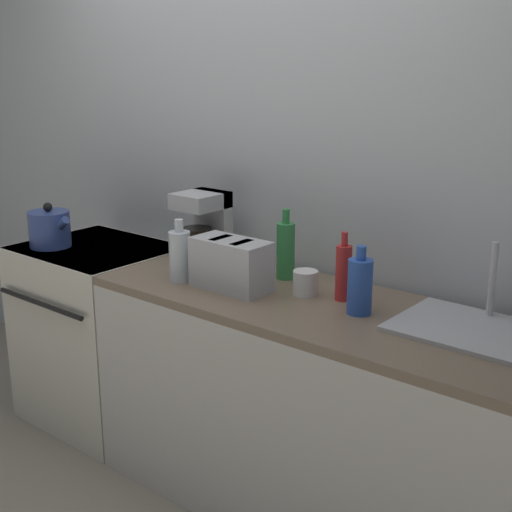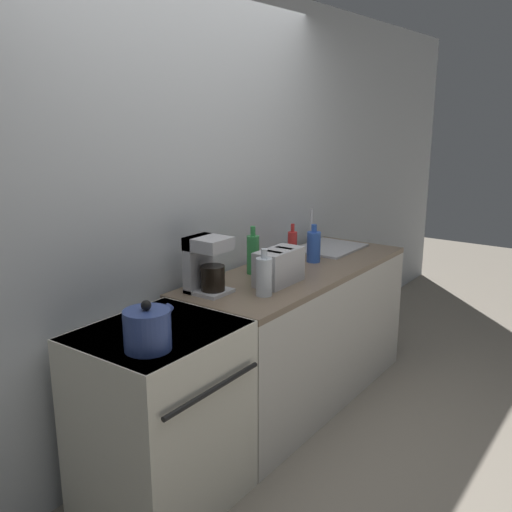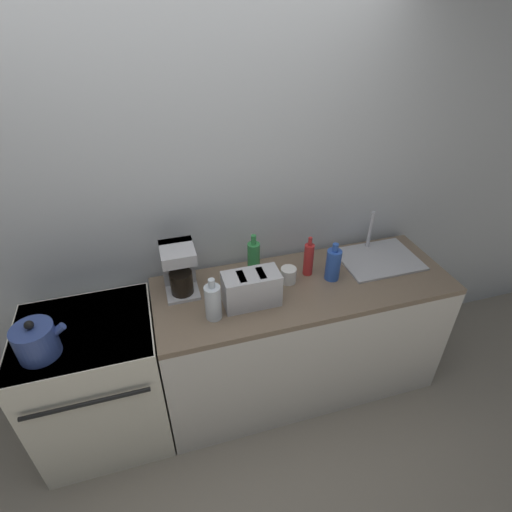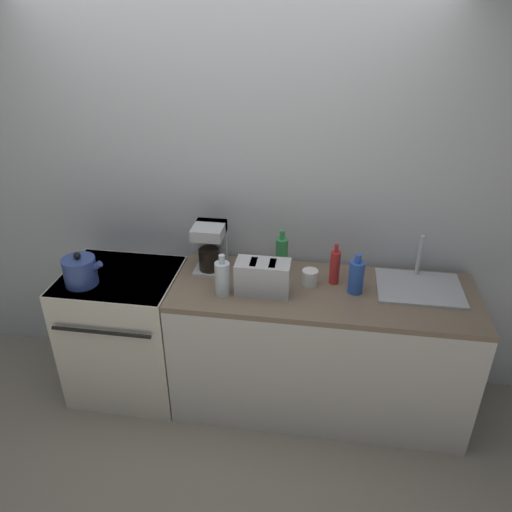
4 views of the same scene
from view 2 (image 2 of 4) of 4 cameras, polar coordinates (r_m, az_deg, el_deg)
The scene contains 13 objects.
ground_plane at distance 3.33m, azimuth 3.05°, elevation -19.61°, with size 12.00×12.00×0.00m, color gray.
wall_back at distance 3.25m, azimuth -7.27°, elevation 4.30°, with size 8.00×0.05×2.60m.
stove at distance 2.83m, azimuth -9.48°, elevation -15.51°, with size 0.72×0.65×0.89m.
counter_block at distance 3.76m, azimuth 4.28°, elevation -7.76°, with size 1.82×0.66×0.89m.
kettle at distance 2.42m, azimuth -10.78°, elevation -7.22°, with size 0.25×0.20×0.22m.
toaster at distance 3.26m, azimuth 2.29°, elevation -1.06°, with size 0.32×0.16×0.20m.
coffee_maker at distance 3.10m, azimuth -5.06°, elevation -0.75°, with size 0.19×0.22×0.31m.
sink_tray at distance 4.14m, azimuth 7.25°, elevation 0.93°, with size 0.50×0.39×0.28m.
bottle_red at distance 3.68m, azimuth 3.65°, elevation 0.88°, with size 0.06×0.06×0.26m.
bottle_green at distance 3.46m, azimuth -0.31°, elevation 0.22°, with size 0.08×0.08×0.29m.
bottle_blue at distance 3.75m, azimuth 5.79°, elevation 0.97°, with size 0.09×0.09×0.25m.
bottle_clear at distance 3.05m, azimuth 0.81°, elevation -2.02°, with size 0.09×0.09×0.26m.
cup_white at distance 3.56m, azimuth 2.97°, elevation -0.63°, with size 0.10×0.10×0.10m.
Camera 2 is at (-2.34, -1.47, 1.86)m, focal length 40.00 mm.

